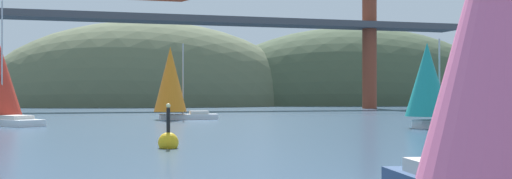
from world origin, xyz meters
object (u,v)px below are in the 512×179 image
sailboat_orange_sail (172,82)px  channel_buoy (168,141)px  sailboat_teal_sail (429,83)px  sailboat_pink_spinnaker (506,30)px

sailboat_orange_sail → channel_buoy: 37.57m
channel_buoy → sailboat_teal_sail: bearing=29.3°
sailboat_orange_sail → sailboat_pink_spinnaker: bearing=-91.9°
sailboat_orange_sail → sailboat_teal_sail: size_ratio=1.13×
channel_buoy → sailboat_pink_spinnaker: bearing=-80.7°
sailboat_teal_sail → channel_buoy: 27.42m
sailboat_pink_spinnaker → channel_buoy: (-3.71, 22.72, -3.86)m
sailboat_teal_sail → sailboat_pink_spinnaker: size_ratio=0.86×
sailboat_pink_spinnaker → channel_buoy: bearing=99.3°
sailboat_pink_spinnaker → channel_buoy: 23.35m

